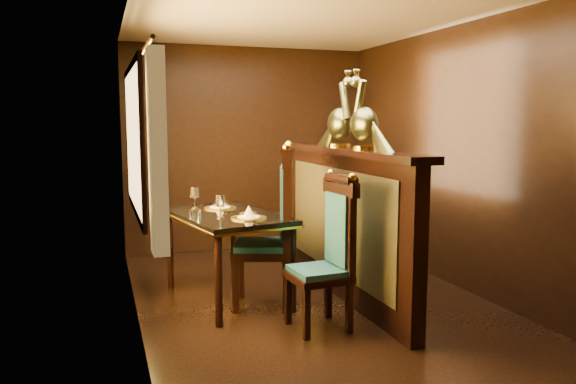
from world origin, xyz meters
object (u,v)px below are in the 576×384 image
(chair_right, at_px, (278,221))
(chair_left, at_px, (332,247))
(peacock_left, at_px, (364,109))
(dining_table, at_px, (226,221))
(peacock_right, at_px, (340,110))

(chair_right, bearing_deg, chair_left, -48.90)
(peacock_left, bearing_deg, dining_table, 148.59)
(chair_left, xyz_separation_m, peacock_left, (0.40, 0.29, 1.06))
(chair_right, bearing_deg, dining_table, 161.38)
(chair_left, relative_size, peacock_left, 1.81)
(chair_right, relative_size, peacock_left, 2.12)
(peacock_left, height_order, peacock_right, peacock_right)
(dining_table, relative_size, peacock_left, 2.18)
(chair_left, distance_m, peacock_right, 1.38)
(peacock_left, bearing_deg, chair_right, 153.27)
(chair_left, bearing_deg, dining_table, 120.31)
(dining_table, height_order, chair_right, chair_right)
(chair_left, bearing_deg, peacock_left, 32.00)
(dining_table, xyz_separation_m, chair_right, (0.38, -0.30, 0.03))
(chair_right, height_order, peacock_left, peacock_left)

